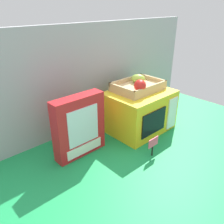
# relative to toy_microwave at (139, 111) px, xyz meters

# --- Properties ---
(ground_plane) EXTENTS (1.70, 1.70, 0.00)m
(ground_plane) POSITION_rel_toy_microwave_xyz_m (-0.14, 0.02, -0.12)
(ground_plane) COLOR #198C47
(ground_plane) RESTS_ON ground
(display_back_panel) EXTENTS (1.61, 0.03, 0.60)m
(display_back_panel) POSITION_rel_toy_microwave_xyz_m (-0.14, 0.25, 0.18)
(display_back_panel) COLOR #A0A3A8
(display_back_panel) RESTS_ON ground
(toy_microwave) EXTENTS (0.37, 0.29, 0.23)m
(toy_microwave) POSITION_rel_toy_microwave_xyz_m (0.00, 0.00, 0.00)
(toy_microwave) COLOR yellow
(toy_microwave) RESTS_ON ground
(food_groups_crate) EXTENTS (0.28, 0.20, 0.09)m
(food_groups_crate) POSITION_rel_toy_microwave_xyz_m (0.01, 0.02, 0.14)
(food_groups_crate) COLOR tan
(food_groups_crate) RESTS_ON toy_microwave
(cookie_set_box) EXTENTS (0.26, 0.07, 0.31)m
(cookie_set_box) POSITION_rel_toy_microwave_xyz_m (-0.40, 0.03, 0.04)
(cookie_set_box) COLOR red
(cookie_set_box) RESTS_ON ground
(price_sign) EXTENTS (0.07, 0.01, 0.10)m
(price_sign) POSITION_rel_toy_microwave_xyz_m (-0.16, -0.23, -0.05)
(price_sign) COLOR black
(price_sign) RESTS_ON ground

